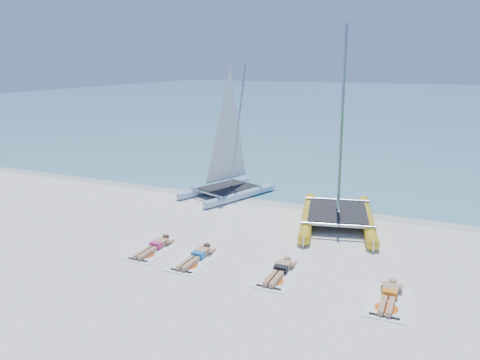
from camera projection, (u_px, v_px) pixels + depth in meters
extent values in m
plane|color=white|center=(227.00, 249.00, 14.85)|extent=(140.00, 140.00, 0.00)
cube|color=#7CC5CE|center=(405.00, 100.00, 70.73)|extent=(140.00, 115.00, 0.01)
cube|color=silver|center=(283.00, 202.00, 19.72)|extent=(140.00, 1.40, 0.01)
cylinder|color=#BBD5F6|center=(214.00, 188.00, 21.30)|extent=(1.74, 3.73, 0.34)
cone|color=#BBD5F6|center=(247.00, 180.00, 22.75)|extent=(0.48, 0.58, 0.33)
cylinder|color=#BBD5F6|center=(241.00, 195.00, 20.10)|extent=(1.74, 3.73, 0.34)
cone|color=#BBD5F6|center=(273.00, 186.00, 21.56)|extent=(0.48, 0.58, 0.33)
cube|color=black|center=(227.00, 187.00, 20.65)|extent=(2.33, 2.60, 0.03)
cylinder|color=#AEB0B5|center=(238.00, 126.00, 20.47)|extent=(0.45, 0.98, 5.34)
cylinder|color=gold|center=(308.00, 216.00, 17.31)|extent=(1.49, 4.80, 0.43)
cone|color=gold|center=(311.00, 196.00, 19.84)|extent=(0.53, 0.69, 0.41)
cylinder|color=gold|center=(367.00, 220.00, 16.92)|extent=(1.49, 4.80, 0.43)
cone|color=gold|center=(363.00, 199.00, 19.45)|extent=(0.53, 0.69, 0.41)
cube|color=black|center=(338.00, 211.00, 17.06)|extent=(2.62, 3.05, 0.03)
cylinder|color=#AEB0B5|center=(342.00, 118.00, 17.06)|extent=(0.38, 1.26, 6.65)
cube|color=white|center=(152.00, 251.00, 14.63)|extent=(1.00, 1.85, 0.02)
cube|color=tan|center=(160.00, 243.00, 14.98)|extent=(0.36, 0.55, 0.17)
cube|color=#CC3072|center=(156.00, 245.00, 14.80)|extent=(0.37, 0.22, 0.17)
cube|color=tan|center=(145.00, 253.00, 14.28)|extent=(0.31, 0.85, 0.13)
sphere|color=tan|center=(166.00, 238.00, 15.30)|extent=(0.21, 0.21, 0.21)
ellipsoid|color=#372414|center=(166.00, 237.00, 15.30)|extent=(0.22, 0.24, 0.15)
cube|color=white|center=(194.00, 261.00, 13.89)|extent=(1.00, 1.85, 0.02)
cube|color=tan|center=(201.00, 252.00, 14.24)|extent=(0.36, 0.55, 0.17)
cube|color=#2275BA|center=(198.00, 255.00, 14.06)|extent=(0.37, 0.22, 0.17)
cube|color=tan|center=(188.00, 264.00, 13.54)|extent=(0.31, 0.85, 0.13)
sphere|color=tan|center=(207.00, 247.00, 14.56)|extent=(0.21, 0.21, 0.21)
ellipsoid|color=#372414|center=(207.00, 246.00, 14.56)|extent=(0.22, 0.24, 0.15)
cube|color=white|center=(278.00, 276.00, 12.93)|extent=(1.00, 1.85, 0.02)
cube|color=tan|center=(283.00, 266.00, 13.28)|extent=(0.36, 0.55, 0.17)
cube|color=black|center=(281.00, 269.00, 13.11)|extent=(0.37, 0.22, 0.17)
cube|color=tan|center=(273.00, 279.00, 12.58)|extent=(0.31, 0.85, 0.13)
sphere|color=tan|center=(287.00, 260.00, 13.60)|extent=(0.21, 0.21, 0.21)
ellipsoid|color=tan|center=(287.00, 259.00, 13.60)|extent=(0.22, 0.24, 0.15)
cube|color=white|center=(388.00, 302.00, 11.53)|extent=(1.00, 1.85, 0.02)
cube|color=tan|center=(391.00, 290.00, 11.89)|extent=(0.36, 0.55, 0.17)
cube|color=orange|center=(390.00, 294.00, 11.71)|extent=(0.37, 0.22, 0.17)
cube|color=tan|center=(387.00, 306.00, 11.19)|extent=(0.31, 0.85, 0.13)
sphere|color=tan|center=(392.00, 283.00, 12.21)|extent=(0.21, 0.21, 0.21)
ellipsoid|color=tan|center=(392.00, 281.00, 12.20)|extent=(0.22, 0.24, 0.15)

